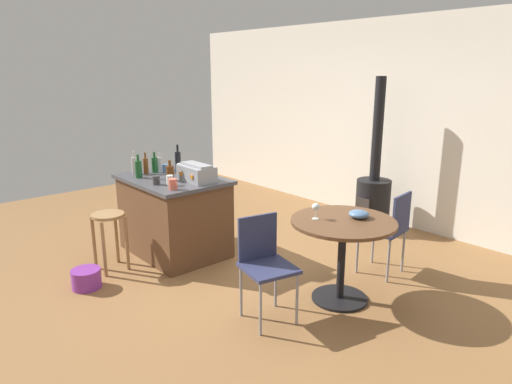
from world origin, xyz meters
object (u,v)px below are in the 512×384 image
(bottle_6, at_px, (159,163))
(cup_2, at_px, (181,168))
(bottle_5, at_px, (155,164))
(toolbox, at_px, (197,173))
(bottle_0, at_px, (146,165))
(bottle_3, at_px, (134,165))
(bottle_2, at_px, (170,173))
(kitchen_island, at_px, (174,215))
(plastic_bucket, at_px, (86,279))
(folding_chair_near, at_px, (265,260))
(serving_bowl, at_px, (359,214))
(bottle_4, at_px, (139,169))
(wood_stove, at_px, (373,194))
(folding_chair_far, at_px, (389,226))
(wine_glass, at_px, (316,207))
(cup_0, at_px, (156,180))
(cup_1, at_px, (170,180))
(bottle_1, at_px, (178,161))
(dining_table, at_px, (342,240))
(cup_3, at_px, (173,184))
(wooden_stool, at_px, (109,229))
(cup_4, at_px, (166,168))

(bottle_6, height_order, cup_2, bottle_6)
(bottle_5, height_order, cup_2, bottle_5)
(toolbox, height_order, bottle_0, bottle_0)
(bottle_3, bearing_deg, cup_2, 56.83)
(bottle_2, xyz_separation_m, bottle_6, (-0.57, 0.20, -0.01))
(kitchen_island, distance_m, plastic_bucket, 1.20)
(folding_chair_near, relative_size, serving_bowl, 4.84)
(bottle_4, bearing_deg, folding_chair_near, 2.61)
(wood_stove, xyz_separation_m, serving_bowl, (0.99, -1.67, 0.31))
(wood_stove, xyz_separation_m, toolbox, (-0.71, -2.24, 0.49))
(folding_chair_far, relative_size, wine_glass, 6.06)
(bottle_3, bearing_deg, bottle_5, 72.32)
(bottle_3, bearing_deg, bottle_0, 57.99)
(bottle_0, xyz_separation_m, cup_2, (0.22, 0.33, -0.04))
(folding_chair_near, relative_size, folding_chair_far, 1.00)
(bottle_3, relative_size, bottle_4, 1.02)
(folding_chair_far, height_order, bottle_6, bottle_6)
(bottle_0, bearing_deg, toolbox, 18.79)
(cup_0, relative_size, cup_1, 1.03)
(kitchen_island, bearing_deg, bottle_2, -39.53)
(wood_stove, xyz_separation_m, bottle_1, (-1.30, -2.10, 0.52))
(folding_chair_near, relative_size, bottle_1, 2.82)
(dining_table, relative_size, bottle_2, 4.12)
(toolbox, relative_size, cup_3, 3.39)
(plastic_bucket, bearing_deg, bottle_6, 118.73)
(folding_chair_far, bearing_deg, bottle_4, -143.76)
(dining_table, distance_m, bottle_2, 1.99)
(wood_stove, bearing_deg, plastic_bucket, -103.23)
(bottle_3, bearing_deg, bottle_1, 70.56)
(cup_2, distance_m, plastic_bucket, 1.62)
(wood_stove, distance_m, bottle_0, 2.88)
(dining_table, height_order, bottle_3, bottle_3)
(serving_bowl, xyz_separation_m, plastic_bucket, (-1.80, -1.81, -0.70))
(wood_stove, height_order, cup_2, wood_stove)
(wooden_stool, xyz_separation_m, folding_chair_far, (1.97, 2.07, 0.07))
(folding_chair_near, height_order, bottle_6, bottle_6)
(dining_table, xyz_separation_m, bottle_3, (-2.41, -0.76, 0.40))
(toolbox, xyz_separation_m, bottle_4, (-0.55, -0.39, 0.01))
(bottle_0, height_order, cup_4, bottle_0)
(folding_chair_near, distance_m, cup_3, 1.34)
(cup_4, height_order, serving_bowl, cup_4)
(cup_4, bearing_deg, wooden_stool, -71.91)
(cup_1, bearing_deg, cup_0, -143.61)
(folding_chair_far, xyz_separation_m, cup_4, (-2.25, -1.21, 0.41))
(bottle_5, bearing_deg, toolbox, 9.93)
(wood_stove, xyz_separation_m, bottle_6, (-1.49, -2.25, 0.48))
(dining_table, distance_m, cup_4, 2.34)
(bottle_4, xyz_separation_m, cup_4, (-0.08, 0.39, -0.06))
(serving_bowl, bearing_deg, folding_chair_near, -107.98)
(toolbox, height_order, wine_glass, toolbox)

